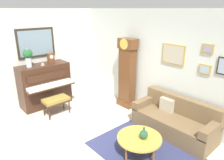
{
  "coord_description": "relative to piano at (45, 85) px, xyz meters",
  "views": [
    {
      "loc": [
        3.42,
        -1.99,
        2.79
      ],
      "look_at": [
        -0.24,
        1.26,
        1.1
      ],
      "focal_mm": 33.19,
      "sensor_mm": 36.0,
      "label": 1
    }
  ],
  "objects": [
    {
      "name": "ground_plane",
      "position": [
        2.23,
        -0.35,
        -0.69
      ],
      "size": [
        6.4,
        6.0,
        0.1
      ],
      "primitive_type": "cube",
      "color": "beige"
    },
    {
      "name": "wall_left",
      "position": [
        -0.37,
        -0.34,
        0.78
      ],
      "size": [
        0.13,
        4.9,
        2.8
      ],
      "color": "silver",
      "rests_on": "ground_plane"
    },
    {
      "name": "wall_back",
      "position": [
        2.25,
        2.05,
        0.77
      ],
      "size": [
        5.3,
        0.13,
        2.8
      ],
      "color": "silver",
      "rests_on": "ground_plane"
    },
    {
      "name": "area_rug",
      "position": [
        3.43,
        0.49,
        -0.63
      ],
      "size": [
        2.1,
        1.5,
        0.01
      ],
      "primitive_type": "cube",
      "color": "navy",
      "rests_on": "ground_plane"
    },
    {
      "name": "piano",
      "position": [
        0.0,
        0.0,
        0.0
      ],
      "size": [
        0.87,
        1.44,
        1.26
      ],
      "color": "#3D2316",
      "rests_on": "ground_plane"
    },
    {
      "name": "piano_bench",
      "position": [
        0.78,
        -0.06,
        -0.23
      ],
      "size": [
        0.42,
        0.7,
        0.48
      ],
      "color": "#3D2316",
      "rests_on": "ground_plane"
    },
    {
      "name": "grandfather_clock",
      "position": [
        1.67,
        1.78,
        0.33
      ],
      "size": [
        0.52,
        0.34,
        2.03
      ],
      "color": "brown",
      "rests_on": "ground_plane"
    },
    {
      "name": "couch",
      "position": [
        3.43,
        1.59,
        -0.32
      ],
      "size": [
        1.9,
        0.8,
        0.84
      ],
      "color": "brown",
      "rests_on": "ground_plane"
    },
    {
      "name": "coffee_table",
      "position": [
        3.42,
        0.36,
        -0.26
      ],
      "size": [
        0.88,
        0.88,
        0.41
      ],
      "color": "gold",
      "rests_on": "ground_plane"
    },
    {
      "name": "mantel_clock",
      "position": [
        0.0,
        0.26,
        0.8
      ],
      "size": [
        0.13,
        0.18,
        0.38
      ],
      "color": "brown",
      "rests_on": "piano"
    },
    {
      "name": "flower_vase",
      "position": [
        0.0,
        -0.39,
        0.94
      ],
      "size": [
        0.26,
        0.26,
        0.58
      ],
      "color": "silver",
      "rests_on": "piano"
    },
    {
      "name": "teacup",
      "position": [
        0.06,
        -0.03,
        0.65
      ],
      "size": [
        0.12,
        0.12,
        0.06
      ],
      "color": "beige",
      "rests_on": "piano"
    },
    {
      "name": "green_jug",
      "position": [
        3.5,
        0.39,
        -0.14
      ],
      "size": [
        0.17,
        0.17,
        0.24
      ],
      "color": "#234C33",
      "rests_on": "coffee_table"
    }
  ]
}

